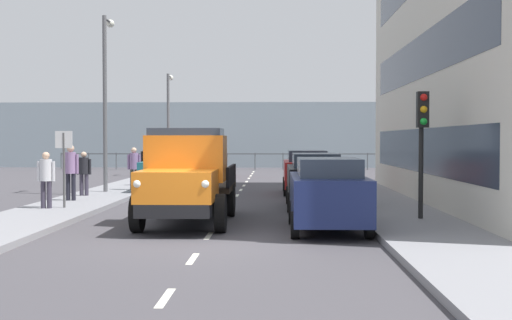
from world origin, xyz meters
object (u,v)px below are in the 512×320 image
(pedestrian_near_railing, at_px, (46,175))
(car_teal_oppositeside_0, at_px, (172,170))
(car_grey_oppositeside_1, at_px, (191,165))
(pedestrian_strolling, at_px, (84,170))
(lamp_post_promenade, at_px, (106,88))
(lamp_post_far, at_px, (169,114))
(street_sign, at_px, (64,155))
(traffic_light_near, at_px, (422,127))
(pedestrian_couple_a, at_px, (71,168))
(car_red_kerbside_2, at_px, (307,171))
(car_maroon_oppositeside_2, at_px, (203,161))
(pedestrian_by_lamp, at_px, (147,161))
(car_navy_kerbside_near, at_px, (328,193))
(truck_vintage_orange, at_px, (187,178))
(car_black_kerbside_1, at_px, (315,180))
(pedestrian_in_dark_coat, at_px, (134,165))

(pedestrian_near_railing, bearing_deg, car_teal_oppositeside_0, -108.01)
(car_teal_oppositeside_0, bearing_deg, car_grey_oppositeside_1, -90.00)
(pedestrian_strolling, bearing_deg, lamp_post_promenade, -98.92)
(pedestrian_strolling, bearing_deg, lamp_post_far, -92.57)
(pedestrian_strolling, xyz_separation_m, lamp_post_far, (-0.65, -14.54, 2.58))
(street_sign, bearing_deg, traffic_light_near, 166.31)
(pedestrian_couple_a, relative_size, traffic_light_near, 0.57)
(car_red_kerbside_2, height_order, street_sign, street_sign)
(pedestrian_strolling, height_order, street_sign, street_sign)
(car_maroon_oppositeside_2, relative_size, pedestrian_by_lamp, 2.35)
(pedestrian_couple_a, bearing_deg, car_teal_oppositeside_0, -116.08)
(traffic_light_near, distance_m, lamp_post_far, 23.30)
(lamp_post_promenade, bearing_deg, pedestrian_near_railing, 88.76)
(lamp_post_far, bearing_deg, car_navy_kerbside_near, 108.38)
(truck_vintage_orange, bearing_deg, pedestrian_near_railing, -29.05)
(car_maroon_oppositeside_2, bearing_deg, pedestrian_couple_a, 81.07)
(car_black_kerbside_1, xyz_separation_m, traffic_light_near, (-2.46, 3.89, 1.58))
(lamp_post_far, bearing_deg, lamp_post_promenade, 88.42)
(street_sign, bearing_deg, car_red_kerbside_2, -136.94)
(car_grey_oppositeside_1, bearing_deg, car_maroon_oppositeside_2, -90.00)
(car_red_kerbside_2, height_order, traffic_light_near, traffic_light_near)
(car_teal_oppositeside_0, xyz_separation_m, lamp_post_promenade, (2.34, 1.36, 3.24))
(car_navy_kerbside_near, relative_size, lamp_post_promenade, 0.58)
(pedestrian_in_dark_coat, xyz_separation_m, traffic_light_near, (-9.31, 9.23, 1.33))
(truck_vintage_orange, distance_m, car_navy_kerbside_near, 3.61)
(car_maroon_oppositeside_2, height_order, pedestrian_couple_a, pedestrian_couple_a)
(car_black_kerbside_1, relative_size, car_maroon_oppositeside_2, 0.96)
(car_teal_oppositeside_0, distance_m, lamp_post_far, 11.74)
(pedestrian_in_dark_coat, bearing_deg, lamp_post_promenade, 39.55)
(lamp_post_far, bearing_deg, traffic_light_near, 115.09)
(pedestrian_in_dark_coat, height_order, lamp_post_far, lamp_post_far)
(car_red_kerbside_2, height_order, lamp_post_promenade, lamp_post_promenade)
(truck_vintage_orange, xyz_separation_m, street_sign, (3.97, -2.64, 0.50))
(car_red_kerbside_2, height_order, pedestrian_strolling, car_red_kerbside_2)
(car_grey_oppositeside_1, distance_m, pedestrian_near_railing, 13.61)
(pedestrian_couple_a, bearing_deg, car_navy_kerbside_near, 143.37)
(car_teal_oppositeside_0, xyz_separation_m, lamp_post_far, (1.99, -11.24, 2.75))
(lamp_post_promenade, bearing_deg, pedestrian_strolling, 81.08)
(car_black_kerbside_1, height_order, car_grey_oppositeside_1, same)
(pedestrian_near_railing, relative_size, pedestrian_strolling, 1.05)
(car_navy_kerbside_near, distance_m, pedestrian_couple_a, 9.91)
(pedestrian_couple_a, xyz_separation_m, lamp_post_far, (-0.54, -16.40, 2.41))
(car_red_kerbside_2, relative_size, lamp_post_promenade, 0.59)
(pedestrian_strolling, distance_m, pedestrian_by_lamp, 5.34)
(car_black_kerbside_1, height_order, pedestrian_strolling, car_black_kerbside_1)
(pedestrian_near_railing, bearing_deg, traffic_light_near, 167.85)
(car_teal_oppositeside_0, height_order, traffic_light_near, traffic_light_near)
(traffic_light_near, bearing_deg, car_maroon_oppositeside_2, -69.22)
(pedestrian_near_railing, relative_size, traffic_light_near, 0.51)
(pedestrian_near_railing, height_order, street_sign, street_sign)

